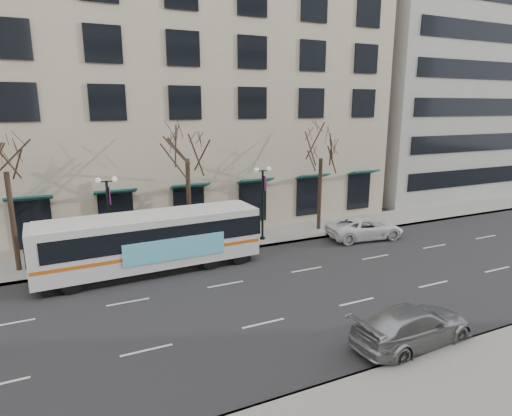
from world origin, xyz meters
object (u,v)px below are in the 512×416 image
tree_far_mid (187,143)px  silver_car (412,326)px  white_pickup (365,228)px  lamp_post_right (263,200)px  tree_far_right (321,145)px  city_bus (152,240)px  lamp_post_left (109,215)px  tree_far_left (4,154)px

tree_far_mid → silver_car: size_ratio=1.61×
white_pickup → lamp_post_right: bearing=78.2°
tree_far_right → silver_car: 16.91m
city_bus → white_pickup: bearing=-2.2°
lamp_post_left → silver_car: lamp_post_left is taller
tree_far_left → city_bus: bearing=-23.3°
tree_far_left → tree_far_mid: size_ratio=0.98×
tree_far_left → tree_far_right: size_ratio=1.03×
lamp_post_left → white_pickup: lamp_post_left is taller
tree_far_mid → city_bus: (-3.04, -3.00, -5.07)m
tree_far_left → lamp_post_right: bearing=-2.3°
tree_far_left → lamp_post_left: size_ratio=1.60×
tree_far_right → lamp_post_left: bearing=-177.7°
lamp_post_right → tree_far_mid: bearing=173.2°
tree_far_mid → lamp_post_left: (-4.99, -0.60, -3.96)m
tree_far_mid → lamp_post_left: tree_far_mid is taller
tree_far_left → white_pickup: 22.88m
tree_far_left → silver_car: 21.77m
lamp_post_left → white_pickup: bearing=-8.3°
silver_car → lamp_post_left: bearing=30.3°
lamp_post_right → white_pickup: 7.62m
lamp_post_left → city_bus: size_ratio=0.42×
tree_far_right → white_pickup: tree_far_right is taller
tree_far_mid → lamp_post_left: bearing=-173.1°
tree_far_left → lamp_post_left: tree_far_left is taller
tree_far_mid → white_pickup: size_ratio=1.56×
tree_far_mid → white_pickup: tree_far_mid is taller
silver_car → white_pickup: bearing=-34.7°
lamp_post_left → tree_far_left: bearing=173.2°
tree_far_left → silver_car: bearing=-45.7°
lamp_post_left → tree_far_mid: bearing=6.9°
city_bus → silver_car: 14.27m
tree_far_mid → silver_car: tree_far_mid is taller
tree_far_mid → city_bus: bearing=-135.3°
lamp_post_left → white_pickup: 17.20m
city_bus → lamp_post_right: bearing=14.6°
tree_far_mid → lamp_post_right: 6.41m
lamp_post_left → city_bus: bearing=-50.8°
lamp_post_left → lamp_post_right: (10.00, 0.00, 0.00)m
tree_far_right → lamp_post_left: tree_far_right is taller
tree_far_left → lamp_post_right: 15.48m
tree_far_right → lamp_post_right: tree_far_right is taller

